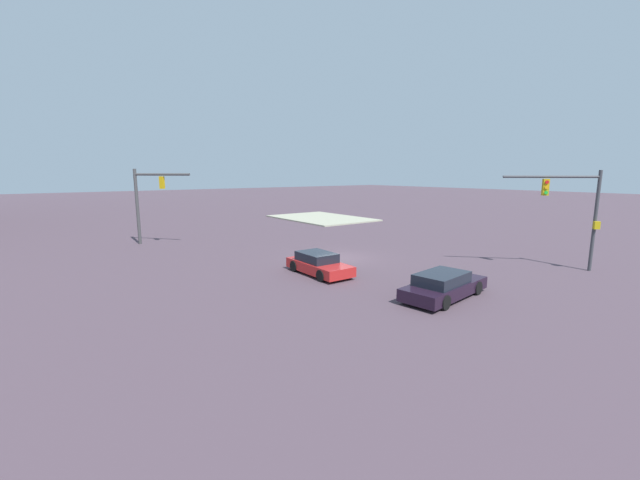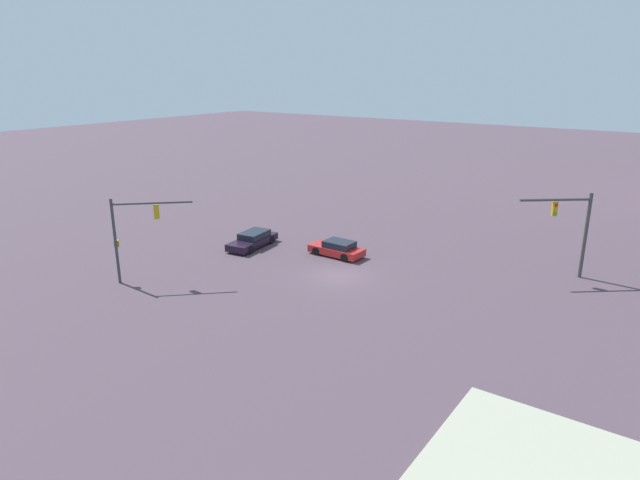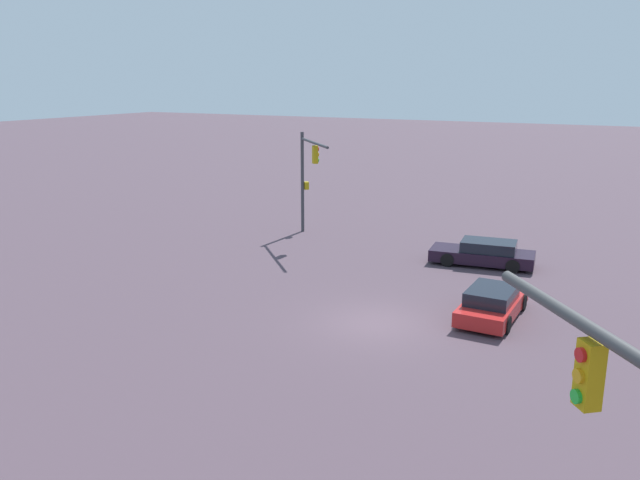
# 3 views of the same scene
# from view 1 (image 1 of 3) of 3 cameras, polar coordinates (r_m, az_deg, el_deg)

# --- Properties ---
(ground_plane) EXTENTS (230.19, 230.19, 0.00)m
(ground_plane) POSITION_cam_1_polar(r_m,az_deg,el_deg) (26.45, 2.83, -2.61)
(ground_plane) COLOR #4B3B46
(sidewalk_corner) EXTENTS (12.59, 8.70, 0.15)m
(sidewalk_corner) POSITION_cam_1_polar(r_m,az_deg,el_deg) (48.99, 0.21, 3.20)
(sidewalk_corner) COLOR #A2A28A
(sidewalk_corner) RESTS_ON ground
(traffic_signal_near_corner) EXTENTS (3.94, 3.21, 5.96)m
(traffic_signal_near_corner) POSITION_cam_1_polar(r_m,az_deg,el_deg) (33.75, -23.81, 6.00)
(traffic_signal_near_corner) COLOR #3F3F40
(traffic_signal_near_corner) RESTS_ON ground
(traffic_signal_opposite_side) EXTENTS (4.14, 3.69, 5.81)m
(traffic_signal_opposite_side) POSITION_cam_1_polar(r_m,az_deg,el_deg) (26.90, 33.01, 4.40)
(traffic_signal_opposite_side) COLOR #393B40
(traffic_signal_opposite_side) RESTS_ON ground
(sedan_car_approaching) EXTENTS (2.42, 5.05, 1.21)m
(sedan_car_approaching) POSITION_cam_1_polar(r_m,az_deg,el_deg) (18.88, 17.51, -6.33)
(sedan_car_approaching) COLOR black
(sedan_car_approaching) RESTS_ON ground
(sedan_car_waiting_far) EXTENTS (4.31, 1.97, 1.21)m
(sedan_car_waiting_far) POSITION_cam_1_polar(r_m,az_deg,el_deg) (22.17, -0.20, -3.51)
(sedan_car_waiting_far) COLOR red
(sedan_car_waiting_far) RESTS_ON ground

